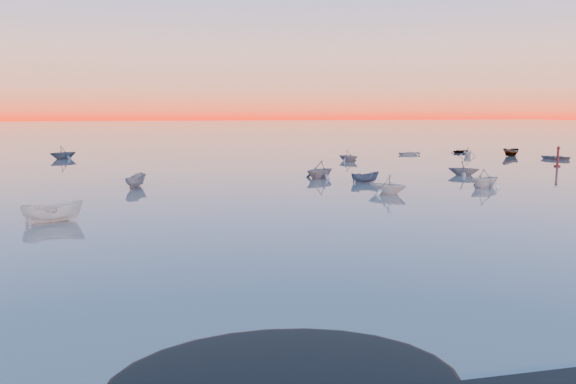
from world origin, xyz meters
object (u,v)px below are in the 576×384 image
object	(u,v)px
boat_near_left	(52,215)
boat_near_right	(387,194)
boat_near_center	(53,222)
channel_marker	(558,158)

from	to	relation	value
boat_near_left	boat_near_right	size ratio (longest dim) A/B	1.04
boat_near_left	boat_near_right	world-z (taller)	boat_near_right
boat_near_left	boat_near_right	xyz separation A→B (m)	(28.04, 4.44, 0.00)
boat_near_center	boat_near_left	bearing A→B (deg)	1.26
boat_near_center	boat_near_right	world-z (taller)	boat_near_center
boat_near_left	channel_marker	bearing A→B (deg)	-18.59
boat_near_center	channel_marker	distance (m)	64.99
boat_near_center	boat_near_right	size ratio (longest dim) A/B	1.05
boat_near_right	boat_near_center	bearing A→B (deg)	-29.37
boat_near_left	channel_marker	distance (m)	64.50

